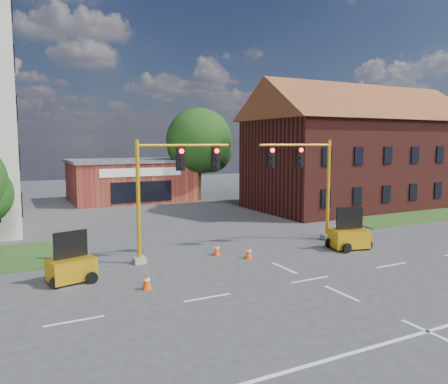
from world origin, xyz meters
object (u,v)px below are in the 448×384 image
Objects in this scene: trailer_west at (71,267)px; trailer_east at (349,236)px; signal_mast_west at (170,184)px; signal_mast_east at (307,178)px; pickup_white at (326,207)px.

trailer_west is 14.98m from trailer_east.
signal_mast_east is (8.71, 0.00, 0.00)m from signal_mast_west.
pickup_white is (6.46, 9.66, 0.02)m from trailer_east.
signal_mast_east is at bearing 0.00° from signal_mast_west.
pickup_white is at bearing 8.17° from trailer_west.
trailer_east is 0.44× the size of pickup_white.
signal_mast_west reaches higher than pickup_white.
signal_mast_east is 2.70× the size of trailer_east.
pickup_white is at bearing 71.47° from trailer_east.
signal_mast_west is at bearing 180.00° from signal_mast_east.
signal_mast_east is 10.93m from pickup_white.
trailer_east is (9.85, -2.47, -3.20)m from signal_mast_west.
signal_mast_east is at bearing 129.89° from trailer_east.
signal_mast_west is at bearing 2.74° from trailer_west.
trailer_west is 23.12m from pickup_white.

